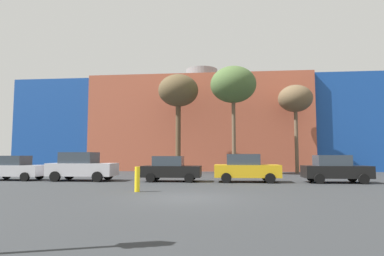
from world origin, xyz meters
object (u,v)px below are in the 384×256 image
(bare_tree_2, at_px, (178,92))
(parked_car_3, at_px, (246,168))
(bare_tree_0, at_px, (295,100))
(bare_tree_1, at_px, (233,85))
(bollard_yellow_0, at_px, (137,179))
(parked_car_2, at_px, (171,169))
(parked_car_4, at_px, (335,169))
(parked_car_1, at_px, (82,167))
(parked_car_0, at_px, (15,168))

(bare_tree_2, bearing_deg, parked_car_3, -58.98)
(bare_tree_0, xyz_separation_m, bare_tree_1, (-6.03, -2.69, 0.94))
(bollard_yellow_0, bearing_deg, parked_car_2, 84.48)
(parked_car_4, height_order, bare_tree_0, bare_tree_0)
(parked_car_4, bearing_deg, bare_tree_0, 89.63)
(parked_car_1, xyz_separation_m, bare_tree_2, (5.16, 9.53, 6.86))
(parked_car_2, height_order, bollard_yellow_0, parked_car_2)
(bare_tree_2, xyz_separation_m, bollard_yellow_0, (0.31, -15.56, -7.22))
(bollard_yellow_0, bearing_deg, bare_tree_1, 70.74)
(parked_car_3, distance_m, bare_tree_0, 13.59)
(parked_car_0, bearing_deg, parked_car_2, 0.00)
(parked_car_1, distance_m, bollard_yellow_0, 8.15)
(parked_car_0, relative_size, parked_car_1, 0.88)
(bare_tree_1, height_order, bollard_yellow_0, bare_tree_1)
(parked_car_1, height_order, bare_tree_2, bare_tree_2)
(parked_car_2, relative_size, parked_car_4, 0.96)
(parked_car_0, bearing_deg, parked_car_4, 0.00)
(parked_car_4, distance_m, bare_tree_1, 12.34)
(parked_car_0, relative_size, bare_tree_2, 0.41)
(parked_car_3, relative_size, bare_tree_1, 0.42)
(parked_car_2, distance_m, parked_car_3, 4.84)
(bare_tree_2, bearing_deg, parked_car_1, -118.42)
(parked_car_1, bearing_deg, parked_car_3, -0.00)
(parked_car_3, xyz_separation_m, bollard_yellow_0, (-5.42, -6.04, -0.30))
(parked_car_1, height_order, parked_car_4, parked_car_1)
(parked_car_0, bearing_deg, parked_car_3, 0.00)
(parked_car_4, height_order, bare_tree_1, bare_tree_1)
(parked_car_1, bearing_deg, parked_car_4, -0.00)
(parked_car_2, relative_size, bare_tree_0, 0.45)
(bare_tree_0, distance_m, bare_tree_1, 6.67)
(parked_car_0, distance_m, parked_car_4, 21.14)
(bare_tree_1, bearing_deg, parked_car_3, -86.51)
(parked_car_4, bearing_deg, bare_tree_2, 139.62)
(parked_car_0, height_order, bare_tree_0, bare_tree_0)
(bare_tree_0, bearing_deg, bare_tree_2, -173.81)
(bare_tree_2, bearing_deg, bollard_yellow_0, -88.86)
(parked_car_3, bearing_deg, bollard_yellow_0, -131.92)
(parked_car_1, xyz_separation_m, bare_tree_0, (16.43, 10.75, 6.14))
(parked_car_2, xyz_separation_m, bare_tree_1, (4.34, 8.06, 7.21))
(parked_car_1, bearing_deg, bare_tree_0, 33.20)
(parked_car_4, xyz_separation_m, bollard_yellow_0, (-10.89, -6.04, -0.27))
(parked_car_0, relative_size, bare_tree_1, 0.40)
(parked_car_0, xyz_separation_m, bare_tree_2, (9.94, 9.53, 6.97))
(bare_tree_1, bearing_deg, parked_car_4, -53.51)
(parked_car_2, height_order, parked_car_3, parked_car_3)
(parked_car_3, xyz_separation_m, bare_tree_0, (5.54, 10.75, 6.20))
(bollard_yellow_0, bearing_deg, bare_tree_0, 56.86)
(parked_car_4, distance_m, bollard_yellow_0, 12.46)
(parked_car_0, relative_size, bare_tree_0, 0.45)
(parked_car_3, bearing_deg, bare_tree_2, 121.02)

